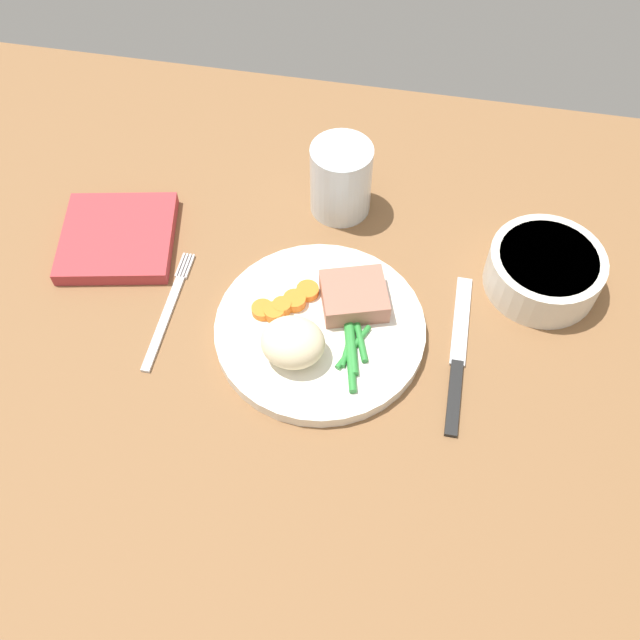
{
  "coord_description": "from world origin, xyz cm",
  "views": [
    {
      "loc": [
        8.53,
        -41.33,
        67.88
      ],
      "look_at": [
        0.53,
        1.08,
        4.6
      ],
      "focal_mm": 39.52,
      "sensor_mm": 36.0,
      "label": 1
    }
  ],
  "objects_px": {
    "dinner_plate": "(320,329)",
    "knife": "(458,356)",
    "fork": "(168,310)",
    "water_glass": "(341,183)",
    "salad_bowl": "(545,269)",
    "napkin": "(118,237)",
    "meat_portion": "(354,296)"
  },
  "relations": [
    {
      "from": "dinner_plate",
      "to": "knife",
      "type": "relative_size",
      "value": 1.14
    },
    {
      "from": "fork",
      "to": "knife",
      "type": "distance_m",
      "value": 0.33
    },
    {
      "from": "dinner_plate",
      "to": "water_glass",
      "type": "xyz_separation_m",
      "value": [
        -0.01,
        0.19,
        0.03
      ]
    },
    {
      "from": "knife",
      "to": "salad_bowl",
      "type": "xyz_separation_m",
      "value": [
        0.09,
        0.12,
        0.03
      ]
    },
    {
      "from": "water_glass",
      "to": "napkin",
      "type": "bearing_deg",
      "value": -156.89
    },
    {
      "from": "water_glass",
      "to": "napkin",
      "type": "xyz_separation_m",
      "value": [
        -0.26,
        -0.11,
        -0.03
      ]
    },
    {
      "from": "meat_portion",
      "to": "salad_bowl",
      "type": "xyz_separation_m",
      "value": [
        0.21,
        0.08,
        -0.0
      ]
    },
    {
      "from": "knife",
      "to": "water_glass",
      "type": "xyz_separation_m",
      "value": [
        -0.16,
        0.2,
        0.04
      ]
    },
    {
      "from": "dinner_plate",
      "to": "salad_bowl",
      "type": "distance_m",
      "value": 0.27
    },
    {
      "from": "knife",
      "to": "salad_bowl",
      "type": "height_order",
      "value": "salad_bowl"
    },
    {
      "from": "dinner_plate",
      "to": "meat_portion",
      "type": "distance_m",
      "value": 0.05
    },
    {
      "from": "dinner_plate",
      "to": "fork",
      "type": "relative_size",
      "value": 1.41
    },
    {
      "from": "meat_portion",
      "to": "knife",
      "type": "xyz_separation_m",
      "value": [
        0.12,
        -0.04,
        -0.03
      ]
    },
    {
      "from": "salad_bowl",
      "to": "napkin",
      "type": "distance_m",
      "value": 0.51
    },
    {
      "from": "dinner_plate",
      "to": "napkin",
      "type": "xyz_separation_m",
      "value": [
        -0.27,
        0.09,
        0.0
      ]
    },
    {
      "from": "napkin",
      "to": "dinner_plate",
      "type": "bearing_deg",
      "value": -17.8
    },
    {
      "from": "knife",
      "to": "dinner_plate",
      "type": "bearing_deg",
      "value": -177.21
    },
    {
      "from": "fork",
      "to": "salad_bowl",
      "type": "relative_size",
      "value": 1.27
    },
    {
      "from": "napkin",
      "to": "fork",
      "type": "bearing_deg",
      "value": -44.2
    },
    {
      "from": "meat_portion",
      "to": "knife",
      "type": "relative_size",
      "value": 0.35
    },
    {
      "from": "meat_portion",
      "to": "fork",
      "type": "xyz_separation_m",
      "value": [
        -0.21,
        -0.04,
        -0.03
      ]
    },
    {
      "from": "meat_portion",
      "to": "dinner_plate",
      "type": "bearing_deg",
      "value": -130.6
    },
    {
      "from": "dinner_plate",
      "to": "knife",
      "type": "bearing_deg",
      "value": -1.06
    },
    {
      "from": "water_glass",
      "to": "salad_bowl",
      "type": "bearing_deg",
      "value": -17.5
    },
    {
      "from": "fork",
      "to": "salad_bowl",
      "type": "distance_m",
      "value": 0.43
    },
    {
      "from": "fork",
      "to": "water_glass",
      "type": "xyz_separation_m",
      "value": [
        0.17,
        0.2,
        0.04
      ]
    },
    {
      "from": "fork",
      "to": "napkin",
      "type": "xyz_separation_m",
      "value": [
        -0.09,
        0.09,
        0.01
      ]
    },
    {
      "from": "dinner_plate",
      "to": "salad_bowl",
      "type": "xyz_separation_m",
      "value": [
        0.24,
        0.12,
        0.02
      ]
    },
    {
      "from": "fork",
      "to": "meat_portion",
      "type": "bearing_deg",
      "value": 8.53
    },
    {
      "from": "napkin",
      "to": "salad_bowl",
      "type": "bearing_deg",
      "value": 3.42
    },
    {
      "from": "salad_bowl",
      "to": "meat_portion",
      "type": "bearing_deg",
      "value": -159.19
    },
    {
      "from": "knife",
      "to": "napkin",
      "type": "bearing_deg",
      "value": 171.97
    }
  ]
}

